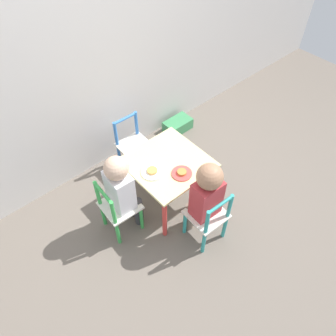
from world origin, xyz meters
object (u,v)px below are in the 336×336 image
kids_table (168,168)px  chair_teal (208,217)px  child_left (122,188)px  plate_left (152,171)px  plate_front (182,173)px  chair_green (118,208)px  child_front (205,195)px  chair_blue (133,146)px  storage_bin (178,125)px

kids_table → chair_teal: chair_teal is taller
child_left → plate_left: child_left is taller
child_left → plate_front: (0.41, -0.17, -0.00)m
kids_table → chair_teal: 0.49m
chair_teal → chair_green: (-0.45, 0.49, 0.00)m
plate_front → plate_left: 0.22m
chair_green → child_left: child_left is taller
child_front → plate_left: (-0.13, 0.41, -0.02)m
child_left → plate_front: child_left is taller
chair_blue → plate_front: 0.65m
child_front → chair_green: bearing=-41.1°
chair_green → storage_bin: size_ratio=1.88×
child_left → storage_bin: size_ratio=2.72×
chair_green → child_left: bearing=-90.0°
plate_front → storage_bin: (0.64, 0.74, -0.39)m
child_front → plate_front: child_front is taller
kids_table → storage_bin: kids_table is taller
plate_left → plate_front: bearing=-45.0°
child_left → child_front: bearing=-135.1°
chair_teal → plate_front: bearing=-91.4°
plate_front → kids_table: bearing=90.0°
child_front → plate_left: child_front is taller
chair_green → child_left: (0.06, -0.00, 0.20)m
storage_bin → kids_table: bearing=-137.6°
chair_blue → storage_bin: 0.67m
child_left → storage_bin: 1.26m
child_front → storage_bin: size_ratio=2.75×
storage_bin → child_left: bearing=-151.7°
kids_table → child_front: 0.42m
child_front → storage_bin: child_front is taller
chair_green → plate_front: chair_green is taller
kids_table → chair_green: 0.49m
chair_teal → chair_blue: size_ratio=1.00×
chair_teal → plate_left: (-0.13, 0.47, 0.19)m
kids_table → storage_bin: size_ratio=2.04×
chair_green → plate_left: (0.32, -0.02, 0.19)m
child_front → kids_table: bearing=-90.0°
kids_table → chair_green: (-0.47, 0.02, -0.12)m
plate_left → kids_table: bearing=-0.0°
child_front → plate_front: 0.26m
child_front → child_left: 0.58m
chair_teal → child_left: child_left is taller
chair_blue → child_front: child_front is taller
chair_teal → chair_blue: 0.94m
chair_green → storage_bin: 1.26m
chair_green → plate_front: (0.47, -0.18, 0.19)m
chair_teal → child_left: bearing=-48.9°
kids_table → child_left: child_left is taller
chair_green → child_front: bearing=-131.2°
child_left → storage_bin: (1.05, 0.57, -0.40)m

